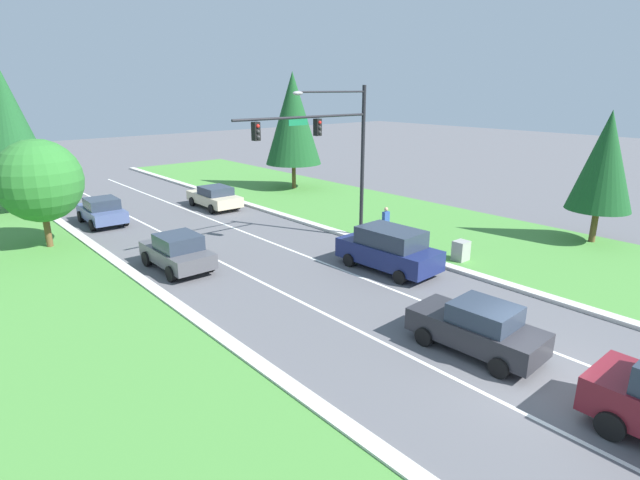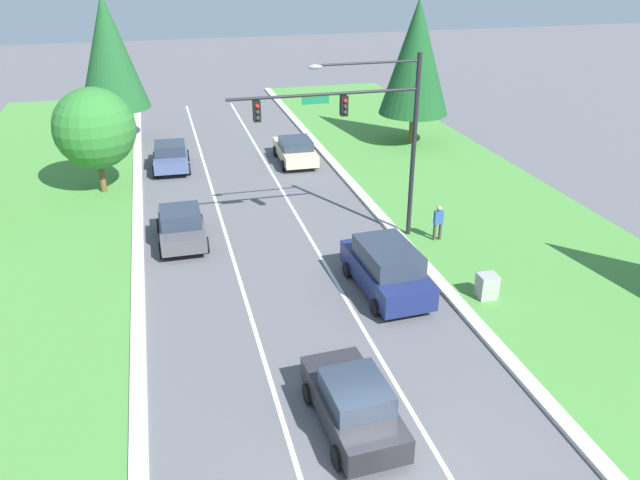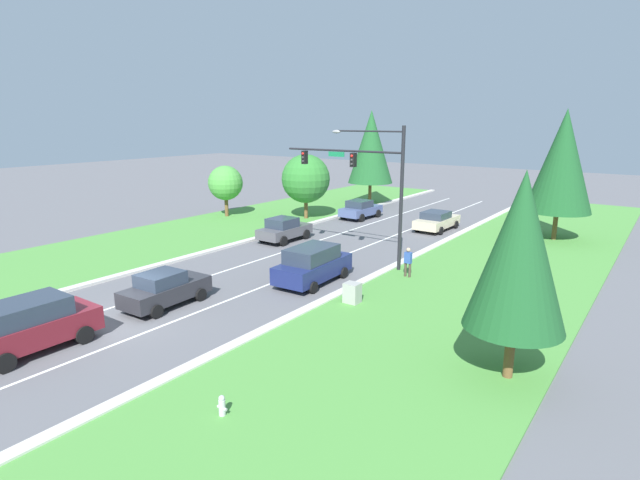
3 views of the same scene
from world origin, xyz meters
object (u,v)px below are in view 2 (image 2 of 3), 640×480
object	(u,v)px
charcoal_sedan	(353,403)
slate_blue_sedan	(171,156)
navy_suv	(386,268)
graphite_sedan	(181,226)
champagne_sedan	(295,150)
conifer_near_right_tree	(416,57)
traffic_signal_mast	(364,122)
oak_near_left_tree	(94,128)
pedestrian	(438,222)
conifer_mid_left_tree	(109,52)
utility_cabinet	(487,287)

from	to	relation	value
charcoal_sedan	slate_blue_sedan	distance (m)	23.51
navy_suv	graphite_sedan	distance (m)	9.51
charcoal_sedan	champagne_sedan	bearing A→B (deg)	78.32
charcoal_sedan	conifer_near_right_tree	distance (m)	27.32
traffic_signal_mast	slate_blue_sedan	world-z (taller)	traffic_signal_mast
navy_suv	oak_near_left_tree	distance (m)	17.47
pedestrian	charcoal_sedan	bearing A→B (deg)	58.01
oak_near_left_tree	champagne_sedan	bearing A→B (deg)	12.34
charcoal_sedan	oak_near_left_tree	bearing A→B (deg)	107.22
graphite_sedan	slate_blue_sedan	size ratio (longest dim) A/B	0.97
slate_blue_sedan	oak_near_left_tree	size ratio (longest dim) A/B	0.77
charcoal_sedan	pedestrian	world-z (taller)	pedestrian
traffic_signal_mast	slate_blue_sedan	size ratio (longest dim) A/B	1.89
traffic_signal_mast	navy_suv	world-z (taller)	traffic_signal_mast
champagne_sedan	conifer_near_right_tree	world-z (taller)	conifer_near_right_tree
conifer_mid_left_tree	navy_suv	bearing A→B (deg)	-66.46
traffic_signal_mast	oak_near_left_tree	distance (m)	14.58
pedestrian	oak_near_left_tree	xyz separation A→B (m)	(-14.50, 9.97, 2.54)
navy_suv	pedestrian	distance (m)	5.14
utility_cabinet	pedestrian	world-z (taller)	pedestrian
navy_suv	champagne_sedan	world-z (taller)	navy_suv
utility_cabinet	slate_blue_sedan	bearing A→B (deg)	120.27
champagne_sedan	utility_cabinet	world-z (taller)	champagne_sedan
navy_suv	conifer_near_right_tree	xyz separation A→B (m)	(8.25, 17.54, 4.59)
navy_suv	utility_cabinet	distance (m)	3.74
conifer_near_right_tree	traffic_signal_mast	bearing A→B (deg)	-120.67
conifer_near_right_tree	conifer_mid_left_tree	world-z (taller)	conifer_mid_left_tree
charcoal_sedan	graphite_sedan	bearing A→B (deg)	103.35
navy_suv	pedestrian	size ratio (longest dim) A/B	2.85
traffic_signal_mast	pedestrian	bearing A→B (deg)	-15.67
navy_suv	utility_cabinet	world-z (taller)	navy_suv
charcoal_sedan	oak_near_left_tree	xyz separation A→B (m)	(-7.35, 20.22, 2.67)
utility_cabinet	oak_near_left_tree	xyz separation A→B (m)	(-14.17, 15.03, 2.97)
conifer_near_right_tree	conifer_mid_left_tree	bearing A→B (deg)	162.80
graphite_sedan	utility_cabinet	size ratio (longest dim) A/B	4.06
graphite_sedan	champagne_sedan	xyz separation A→B (m)	(7.29, 9.65, -0.08)
utility_cabinet	oak_near_left_tree	world-z (taller)	oak_near_left_tree
traffic_signal_mast	navy_suv	size ratio (longest dim) A/B	1.67
navy_suv	oak_near_left_tree	world-z (taller)	oak_near_left_tree
graphite_sedan	utility_cabinet	xyz separation A→B (m)	(10.56, -7.76, -0.33)
champagne_sedan	oak_near_left_tree	size ratio (longest dim) A/B	0.84
graphite_sedan	champagne_sedan	world-z (taller)	graphite_sedan
oak_near_left_tree	pedestrian	bearing A→B (deg)	-34.52
champagne_sedan	navy_suv	bearing A→B (deg)	-89.01
slate_blue_sedan	conifer_mid_left_tree	bearing A→B (deg)	116.30
navy_suv	charcoal_sedan	xyz separation A→B (m)	(-3.43, -6.70, -0.17)
champagne_sedan	utility_cabinet	distance (m)	17.72
conifer_near_right_tree	oak_near_left_tree	bearing A→B (deg)	-168.08
graphite_sedan	champagne_sedan	size ratio (longest dim) A/B	0.89
graphite_sedan	conifer_mid_left_tree	distance (m)	17.91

